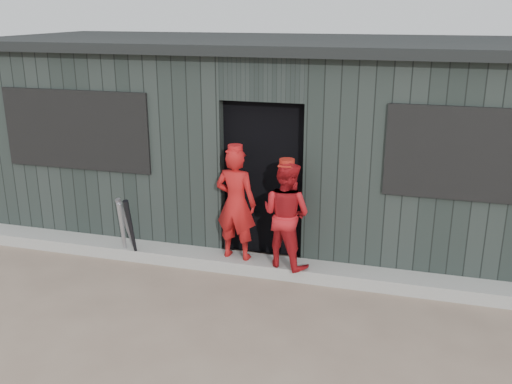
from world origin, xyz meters
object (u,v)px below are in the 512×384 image
(bat_mid, at_px, (128,228))
(player_red_left, at_px, (236,204))
(bat_left, at_px, (123,231))
(player_grey_back, at_px, (284,208))
(dugout, at_px, (289,137))
(player_red_right, at_px, (286,214))
(bat_right, at_px, (132,231))

(bat_mid, distance_m, player_red_left, 1.44)
(bat_left, distance_m, player_grey_back, 2.02)
(player_grey_back, distance_m, dugout, 1.26)
(bat_mid, relative_size, player_red_left, 0.63)
(player_red_left, bearing_deg, player_red_right, -179.10)
(bat_right, relative_size, dugout, 0.10)
(bat_right, bearing_deg, player_grey_back, 27.47)
(bat_right, bearing_deg, dugout, 51.76)
(bat_left, relative_size, bat_right, 0.91)
(player_grey_back, bearing_deg, bat_mid, 13.23)
(bat_right, height_order, dugout, dugout)
(bat_left, xyz_separation_m, player_grey_back, (1.84, 0.82, 0.20))
(player_red_left, bearing_deg, bat_left, 12.78)
(bat_right, bearing_deg, bat_left, 158.85)
(bat_left, relative_size, dugout, 0.10)
(bat_left, bearing_deg, bat_mid, 59.56)
(dugout, bearing_deg, bat_left, -131.88)
(bat_left, bearing_deg, player_grey_back, 23.94)
(bat_right, bearing_deg, player_red_right, 5.47)
(player_red_right, bearing_deg, dugout, -57.26)
(player_red_right, distance_m, player_grey_back, 0.74)
(player_grey_back, bearing_deg, player_red_left, 46.76)
(bat_mid, xyz_separation_m, player_grey_back, (1.80, 0.76, 0.17))
(dugout, bearing_deg, player_red_right, -78.18)
(player_red_left, xyz_separation_m, dugout, (0.25, 1.68, 0.46))
(bat_mid, xyz_separation_m, player_red_right, (1.99, 0.06, 0.35))
(bat_left, height_order, bat_right, bat_right)
(player_red_right, height_order, player_grey_back, player_red_right)
(bat_left, bearing_deg, player_red_left, 6.96)
(bat_right, height_order, player_grey_back, player_grey_back)
(player_red_left, relative_size, player_grey_back, 1.15)
(player_red_right, bearing_deg, bat_mid, 22.61)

